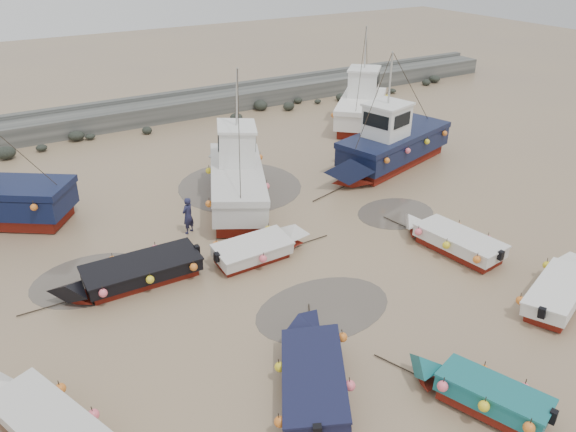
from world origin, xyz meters
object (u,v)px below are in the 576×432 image
at_px(dinghy_0, 43,417).
at_px(person, 189,232).
at_px(cabin_boat_1, 235,174).
at_px(dinghy_2, 479,390).
at_px(cabin_boat_2, 388,144).
at_px(dinghy_1, 316,369).
at_px(dinghy_3, 563,287).
at_px(dinghy_5, 260,246).
at_px(cabin_boat_3, 363,104).
at_px(dinghy_6, 451,237).
at_px(dinghy_4, 132,271).

distance_m(dinghy_0, person, 10.96).
relative_size(cabin_boat_1, person, 5.93).
height_order(dinghy_2, cabin_boat_2, cabin_boat_2).
relative_size(dinghy_0, dinghy_1, 1.03).
relative_size(dinghy_2, cabin_boat_2, 0.48).
bearing_deg(person, dinghy_3, 101.34).
bearing_deg(dinghy_2, dinghy_0, 132.88).
height_order(dinghy_5, cabin_boat_3, cabin_boat_3).
relative_size(cabin_boat_2, person, 6.36).
relative_size(dinghy_5, cabin_boat_2, 0.51).
height_order(dinghy_0, dinghy_2, same).
bearing_deg(cabin_boat_1, person, -125.67).
bearing_deg(dinghy_0, dinghy_5, 7.10).
xyz_separation_m(dinghy_2, dinghy_5, (-1.44, 9.85, -0.00)).
height_order(dinghy_6, cabin_boat_1, cabin_boat_1).
relative_size(dinghy_3, dinghy_6, 0.99).
relative_size(dinghy_3, dinghy_4, 0.87).
bearing_deg(cabin_boat_3, dinghy_4, -105.48).
bearing_deg(dinghy_3, dinghy_5, -155.69).
bearing_deg(cabin_boat_3, dinghy_1, -86.08).
bearing_deg(dinghy_3, cabin_boat_3, 142.15).
distance_m(dinghy_2, dinghy_5, 9.96).
relative_size(dinghy_6, cabin_boat_3, 0.76).
bearing_deg(cabin_boat_1, cabin_boat_3, 50.70).
height_order(dinghy_5, cabin_boat_1, cabin_boat_1).
xyz_separation_m(dinghy_2, cabin_boat_3, (12.53, 21.58, 0.80)).
relative_size(dinghy_5, cabin_boat_1, 0.54).
height_order(dinghy_1, dinghy_2, same).
relative_size(dinghy_6, person, 3.56).
height_order(dinghy_3, cabin_boat_1, cabin_boat_1).
height_order(dinghy_0, dinghy_1, same).
distance_m(dinghy_4, cabin_boat_1, 7.85).
xyz_separation_m(dinghy_4, person, (3.23, 2.63, -0.54)).
bearing_deg(dinghy_2, dinghy_3, -3.61).
height_order(dinghy_0, cabin_boat_3, cabin_boat_3).
height_order(dinghy_3, person, dinghy_3).
distance_m(dinghy_3, dinghy_5, 11.05).
bearing_deg(dinghy_6, dinghy_0, 176.79).
bearing_deg(dinghy_5, dinghy_2, 6.39).
xyz_separation_m(dinghy_4, dinghy_6, (11.84, -4.13, 0.01)).
relative_size(cabin_boat_1, cabin_boat_2, 0.93).
relative_size(dinghy_1, dinghy_3, 0.99).
relative_size(dinghy_0, dinghy_2, 1.19).
xyz_separation_m(dinghy_2, dinghy_3, (6.31, 1.98, -0.02)).
bearing_deg(dinghy_5, cabin_boat_3, 128.06).
distance_m(dinghy_0, dinghy_1, 7.26).
height_order(cabin_boat_2, person, cabin_boat_2).
height_order(dinghy_1, person, dinghy_1).
bearing_deg(cabin_boat_3, person, -107.59).
bearing_deg(cabin_boat_2, cabin_boat_3, -43.22).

